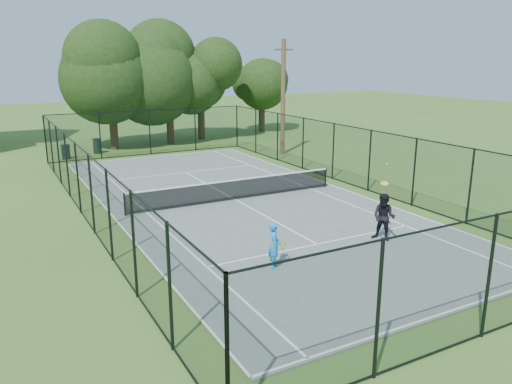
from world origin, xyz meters
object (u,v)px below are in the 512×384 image
player_blue (274,245)px  player_black (384,217)px  trash_bin_left (66,152)px  trash_bin_right (97,146)px  tennis_net (235,189)px  utility_pole (283,97)px

player_blue → player_black: size_ratio=0.55×
trash_bin_left → trash_bin_right: (2.19, 1.04, 0.04)m
tennis_net → trash_bin_left: tennis_net is taller
tennis_net → player_blue: 7.74m
utility_pole → player_blue: size_ratio=5.18×
trash_bin_left → player_black: 22.50m
trash_bin_right → player_blue: 22.50m
trash_bin_right → player_blue: player_blue is taller
trash_bin_right → player_blue: (0.79, -22.48, 0.27)m
trash_bin_right → player_blue: bearing=-88.0°
trash_bin_left → utility_pole: utility_pole is taller
player_blue → tennis_net: bearing=72.7°
trash_bin_left → player_blue: player_blue is taller
tennis_net → player_black: size_ratio=3.85×
player_blue → player_black: (4.58, 0.25, 0.12)m
player_blue → trash_bin_left: bearing=97.9°
player_blue → player_black: bearing=3.1°
player_blue → utility_pole: bearing=58.0°
trash_bin_right → player_black: (5.37, -22.23, 0.38)m
tennis_net → player_black: bearing=-72.2°
trash_bin_left → utility_pole: size_ratio=0.12×
trash_bin_left → trash_bin_right: bearing=25.5°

